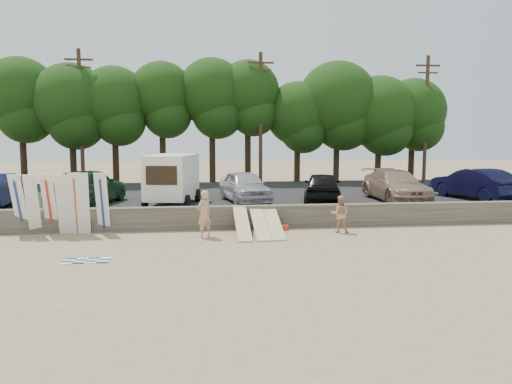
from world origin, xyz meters
TOP-DOWN VIEW (x-y plane):
  - ground at (0.00, 0.00)m, footprint 120.00×120.00m
  - seawall at (0.00, 3.00)m, footprint 44.00×0.50m
  - parking_lot at (0.00, 10.50)m, footprint 44.00×14.50m
  - treeline at (0.54, 17.45)m, footprint 32.87×6.09m
  - utility_poles at (2.00, 16.00)m, footprint 25.80×0.26m
  - box_trailer at (-3.63, 6.02)m, footprint 2.77×4.11m
  - car_1 at (-7.70, 6.33)m, footprint 3.37×5.67m
  - car_2 at (-0.03, 6.59)m, footprint 2.66×4.89m
  - car_3 at (3.88, 6.11)m, footprint 2.78×4.74m
  - car_4 at (7.77, 6.13)m, footprint 2.22×5.43m
  - car_5 at (12.20, 6.30)m, footprint 2.99×5.21m
  - surfboard_upright_0 at (-9.64, 2.62)m, footprint 0.58×0.83m
  - surfboard_upright_1 at (-9.07, 2.48)m, footprint 0.54×0.81m
  - surfboard_upright_2 at (-8.45, 2.60)m, footprint 0.53×0.77m
  - surfboard_upright_3 at (-7.85, 2.36)m, footprint 0.54×0.80m
  - surfboard_upright_4 at (-7.36, 2.42)m, footprint 0.52×0.54m
  - surfboard_upright_5 at (-7.08, 2.38)m, footprint 0.57×0.62m
  - surfboard_upright_6 at (-6.34, 2.56)m, footprint 0.53×0.66m
  - surfboard_low_0 at (-0.63, 1.47)m, footprint 0.56×2.87m
  - surfboard_low_1 at (0.09, 1.51)m, footprint 0.56×2.89m
  - surfboard_low_2 at (0.68, 1.57)m, footprint 0.56×2.88m
  - beachgoer_a at (-2.17, 1.22)m, footprint 0.82×0.79m
  - beachgoer_b at (3.50, 1.59)m, footprint 0.88×0.75m
  - cooler at (0.23, 2.40)m, footprint 0.45×0.40m
  - gear_bag at (1.29, 2.40)m, footprint 0.33×0.28m
  - beach_towel at (-6.04, -2.10)m, footprint 1.53×1.53m

SIDE VIEW (x-z plane):
  - ground at x=0.00m, z-range 0.00..0.00m
  - beach_towel at x=-6.04m, z-range 0.01..0.01m
  - gear_bag at x=1.29m, z-range 0.00..0.22m
  - cooler at x=0.23m, z-range 0.00..0.32m
  - parking_lot at x=0.00m, z-range 0.00..0.70m
  - surfboard_low_1 at x=0.09m, z-range 0.00..0.96m
  - surfboard_low_2 at x=0.68m, z-range 0.00..0.96m
  - seawall at x=0.00m, z-range 0.00..1.00m
  - surfboard_low_0 at x=-0.63m, z-range 0.00..1.02m
  - beachgoer_b at x=3.50m, z-range 0.00..1.56m
  - beachgoer_a at x=-2.17m, z-range 0.00..1.89m
  - surfboard_upright_1 at x=-9.07m, z-range 0.00..2.51m
  - surfboard_upright_0 at x=-9.64m, z-range 0.00..2.51m
  - surfboard_upright_3 at x=-7.85m, z-range 0.00..2.52m
  - surfboard_upright_2 at x=-8.45m, z-range 0.00..2.52m
  - surfboard_upright_6 at x=-6.34m, z-range 0.00..2.55m
  - surfboard_upright_5 at x=-7.08m, z-range 0.00..2.56m
  - surfboard_upright_4 at x=-7.36m, z-range 0.00..2.57m
  - car_3 at x=3.88m, z-range 0.70..2.22m
  - car_4 at x=7.77m, z-range 0.70..2.27m
  - car_2 at x=-0.03m, z-range 0.70..2.28m
  - car_5 at x=12.20m, z-range 0.70..2.32m
  - car_1 at x=-7.70m, z-range 0.70..2.51m
  - box_trailer at x=-3.63m, z-range 0.85..3.27m
  - utility_poles at x=2.00m, z-range 0.93..9.93m
  - treeline at x=0.54m, z-range 1.99..10.82m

